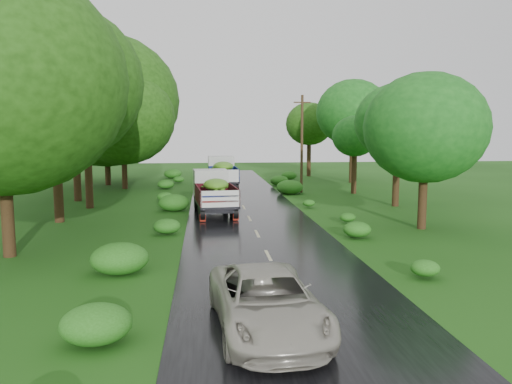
{
  "coord_description": "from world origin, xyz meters",
  "views": [
    {
      "loc": [
        -2.3,
        -14.06,
        4.63
      ],
      "look_at": [
        0.13,
        9.82,
        1.7
      ],
      "focal_mm": 35.0,
      "sensor_mm": 36.0,
      "label": 1
    }
  ],
  "objects": [
    {
      "name": "utility_pole",
      "position": [
        4.95,
        23.07,
        3.77
      ],
      "size": [
        1.28,
        0.2,
        7.32
      ],
      "rotation": [
        0.0,
        0.0,
        0.0
      ],
      "color": "#382616",
      "rests_on": "ground"
    },
    {
      "name": "truck_far",
      "position": [
        -0.95,
        25.94,
        1.45
      ],
      "size": [
        2.3,
        6.15,
        2.56
      ],
      "rotation": [
        0.0,
        0.0,
        0.03
      ],
      "color": "black",
      "rests_on": "ground"
    },
    {
      "name": "truck_near",
      "position": [
        -1.85,
        13.83,
        1.34
      ],
      "size": [
        2.5,
        5.8,
        2.37
      ],
      "rotation": [
        0.0,
        0.0,
        0.09
      ],
      "color": "black",
      "rests_on": "ground"
    },
    {
      "name": "ground",
      "position": [
        0.0,
        0.0,
        0.0
      ],
      "size": [
        120.0,
        120.0,
        0.0
      ],
      "primitive_type": "plane",
      "color": "#17440E",
      "rests_on": "ground"
    },
    {
      "name": "shrubs",
      "position": [
        0.0,
        14.0,
        0.35
      ],
      "size": [
        11.9,
        44.0,
        0.7
      ],
      "color": "#246117",
      "rests_on": "ground"
    },
    {
      "name": "trees_right",
      "position": [
        9.23,
        22.49,
        5.27
      ],
      "size": [
        6.45,
        31.47,
        7.92
      ],
      "color": "black",
      "rests_on": "ground"
    },
    {
      "name": "road",
      "position": [
        0.0,
        5.0,
        0.01
      ],
      "size": [
        6.5,
        80.0,
        0.02
      ],
      "primitive_type": "cube",
      "color": "black",
      "rests_on": "ground"
    },
    {
      "name": "trees_left",
      "position": [
        -10.0,
        21.44,
        6.66
      ],
      "size": [
        6.43,
        34.8,
        9.47
      ],
      "color": "black",
      "rests_on": "ground"
    },
    {
      "name": "road_lines",
      "position": [
        0.0,
        6.0,
        0.02
      ],
      "size": [
        0.12,
        69.6,
        0.0
      ],
      "color": "#BFB78C",
      "rests_on": "road"
    },
    {
      "name": "car",
      "position": [
        -0.93,
        -3.01,
        0.72
      ],
      "size": [
        2.68,
        5.17,
        1.39
      ],
      "primitive_type": "imported",
      "rotation": [
        0.0,
        0.0,
        0.08
      ],
      "color": "#AAA697",
      "rests_on": "road"
    }
  ]
}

